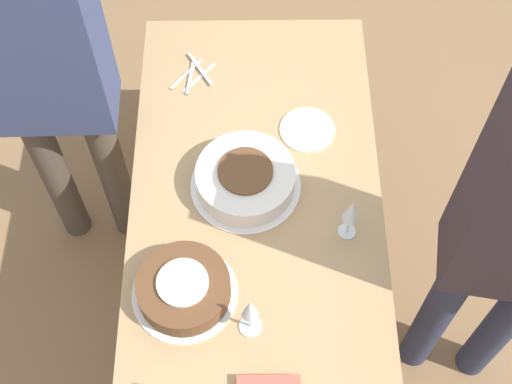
{
  "coord_description": "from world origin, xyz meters",
  "views": [
    {
      "loc": [
        1.14,
        -0.01,
        2.72
      ],
      "look_at": [
        0.0,
        0.0,
        0.8
      ],
      "focal_mm": 50.0,
      "sensor_mm": 36.0,
      "label": 1
    }
  ],
  "objects_px": {
    "wine_glass_extra": "(352,212)",
    "cake_front_chocolate": "(184,289)",
    "person_cutting": "(43,69)",
    "cake_center_white": "(245,179)",
    "wine_glass_far": "(250,310)"
  },
  "relations": [
    {
      "from": "cake_center_white",
      "to": "cake_front_chocolate",
      "type": "relative_size",
      "value": 1.13
    },
    {
      "from": "cake_center_white",
      "to": "wine_glass_far",
      "type": "bearing_deg",
      "value": 1.57
    },
    {
      "from": "wine_glass_far",
      "to": "wine_glass_extra",
      "type": "relative_size",
      "value": 1.02
    },
    {
      "from": "cake_center_white",
      "to": "wine_glass_extra",
      "type": "xyz_separation_m",
      "value": [
        0.17,
        0.32,
        0.09
      ]
    },
    {
      "from": "cake_front_chocolate",
      "to": "person_cutting",
      "type": "relative_size",
      "value": 0.19
    },
    {
      "from": "cake_center_white",
      "to": "person_cutting",
      "type": "bearing_deg",
      "value": -112.74
    },
    {
      "from": "cake_front_chocolate",
      "to": "person_cutting",
      "type": "xyz_separation_m",
      "value": [
        -0.63,
        -0.44,
        0.24
      ]
    },
    {
      "from": "person_cutting",
      "to": "wine_glass_extra",
      "type": "bearing_deg",
      "value": -25.96
    },
    {
      "from": "cake_center_white",
      "to": "cake_front_chocolate",
      "type": "bearing_deg",
      "value": -25.86
    },
    {
      "from": "wine_glass_far",
      "to": "wine_glass_extra",
      "type": "bearing_deg",
      "value": 135.34
    },
    {
      "from": "cake_center_white",
      "to": "wine_glass_far",
      "type": "height_order",
      "value": "wine_glass_far"
    },
    {
      "from": "wine_glass_extra",
      "to": "cake_front_chocolate",
      "type": "bearing_deg",
      "value": -67.77
    },
    {
      "from": "cake_front_chocolate",
      "to": "wine_glass_extra",
      "type": "bearing_deg",
      "value": 112.23
    },
    {
      "from": "cake_front_chocolate",
      "to": "wine_glass_far",
      "type": "height_order",
      "value": "wine_glass_far"
    },
    {
      "from": "wine_glass_extra",
      "to": "person_cutting",
      "type": "bearing_deg",
      "value": -114.71
    }
  ]
}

